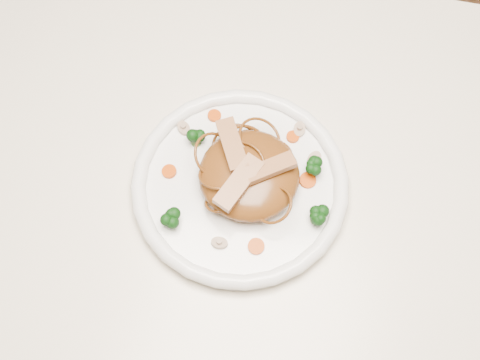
# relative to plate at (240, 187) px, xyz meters

# --- Properties ---
(ground) EXTENTS (4.00, 4.00, 0.00)m
(ground) POSITION_rel_plate_xyz_m (0.03, -0.01, -0.76)
(ground) COLOR brown
(ground) RESTS_ON ground
(table) EXTENTS (1.20, 0.80, 0.75)m
(table) POSITION_rel_plate_xyz_m (0.03, -0.01, -0.11)
(table) COLOR beige
(table) RESTS_ON ground
(plate) EXTENTS (0.34, 0.34, 0.02)m
(plate) POSITION_rel_plate_xyz_m (0.00, 0.00, 0.00)
(plate) COLOR white
(plate) RESTS_ON table
(noodle_mound) EXTENTS (0.16, 0.16, 0.04)m
(noodle_mound) POSITION_rel_plate_xyz_m (0.01, 0.01, 0.03)
(noodle_mound) COLOR brown
(noodle_mound) RESTS_ON plate
(chicken_a) EXTENTS (0.07, 0.06, 0.01)m
(chicken_a) POSITION_rel_plate_xyz_m (0.04, 0.01, 0.06)
(chicken_a) COLOR #AC7651
(chicken_a) RESTS_ON noodle_mound
(chicken_b) EXTENTS (0.06, 0.08, 0.01)m
(chicken_b) POSITION_rel_plate_xyz_m (-0.02, 0.03, 0.06)
(chicken_b) COLOR #AC7651
(chicken_b) RESTS_ON noodle_mound
(chicken_c) EXTENTS (0.05, 0.08, 0.01)m
(chicken_c) POSITION_rel_plate_xyz_m (0.00, -0.02, 0.06)
(chicken_c) COLOR #AC7651
(chicken_c) RESTS_ON noodle_mound
(broccoli_0) EXTENTS (0.03, 0.03, 0.03)m
(broccoli_0) POSITION_rel_plate_xyz_m (0.09, 0.04, 0.02)
(broccoli_0) COLOR black
(broccoli_0) RESTS_ON plate
(broccoli_1) EXTENTS (0.03, 0.03, 0.03)m
(broccoli_1) POSITION_rel_plate_xyz_m (-0.07, 0.05, 0.02)
(broccoli_1) COLOR black
(broccoli_1) RESTS_ON plate
(broccoli_2) EXTENTS (0.03, 0.03, 0.03)m
(broccoli_2) POSITION_rel_plate_xyz_m (-0.08, -0.07, 0.02)
(broccoli_2) COLOR black
(broccoli_2) RESTS_ON plate
(broccoli_3) EXTENTS (0.03, 0.03, 0.03)m
(broccoli_3) POSITION_rel_plate_xyz_m (0.11, -0.03, 0.02)
(broccoli_3) COLOR black
(broccoli_3) RESTS_ON plate
(carrot_0) EXTENTS (0.02, 0.02, 0.00)m
(carrot_0) POSITION_rel_plate_xyz_m (0.05, 0.08, 0.01)
(carrot_0) COLOR #C63B07
(carrot_0) RESTS_ON plate
(carrot_1) EXTENTS (0.02, 0.02, 0.00)m
(carrot_1) POSITION_rel_plate_xyz_m (-0.10, -0.00, 0.01)
(carrot_1) COLOR #C63B07
(carrot_1) RESTS_ON plate
(carrot_2) EXTENTS (0.02, 0.02, 0.00)m
(carrot_2) POSITION_rel_plate_xyz_m (0.09, 0.02, 0.01)
(carrot_2) COLOR #C63B07
(carrot_2) RESTS_ON plate
(carrot_3) EXTENTS (0.02, 0.02, 0.00)m
(carrot_3) POSITION_rel_plate_xyz_m (-0.06, 0.09, 0.01)
(carrot_3) COLOR #C63B07
(carrot_3) RESTS_ON plate
(carrot_4) EXTENTS (0.03, 0.03, 0.00)m
(carrot_4) POSITION_rel_plate_xyz_m (0.04, -0.08, 0.01)
(carrot_4) COLOR #C63B07
(carrot_4) RESTS_ON plate
(mushroom_0) EXTENTS (0.02, 0.02, 0.01)m
(mushroom_0) POSITION_rel_plate_xyz_m (-0.01, -0.09, 0.01)
(mushroom_0) COLOR #C6AD94
(mushroom_0) RESTS_ON plate
(mushroom_1) EXTENTS (0.03, 0.03, 0.01)m
(mushroom_1) POSITION_rel_plate_xyz_m (0.09, 0.06, 0.01)
(mushroom_1) COLOR #C6AD94
(mushroom_1) RESTS_ON plate
(mushroom_2) EXTENTS (0.03, 0.03, 0.01)m
(mushroom_2) POSITION_rel_plate_xyz_m (-0.09, 0.06, 0.01)
(mushroom_2) COLOR #C6AD94
(mushroom_2) RESTS_ON plate
(mushroom_3) EXTENTS (0.02, 0.02, 0.01)m
(mushroom_3) POSITION_rel_plate_xyz_m (0.06, 0.10, 0.01)
(mushroom_3) COLOR #C6AD94
(mushroom_3) RESTS_ON plate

